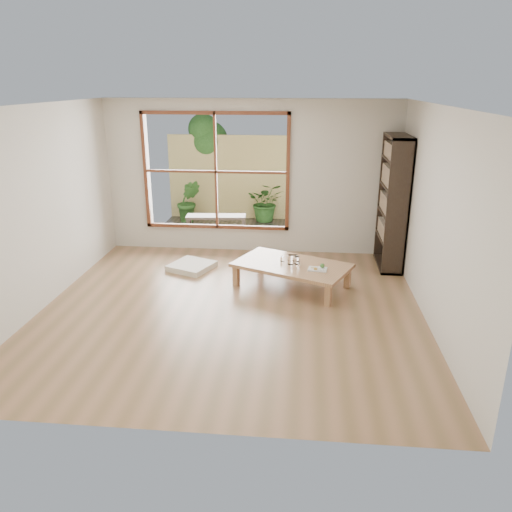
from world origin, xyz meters
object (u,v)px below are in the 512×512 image
at_px(food_tray, 318,268).
at_px(garden_bench, 216,218).
at_px(bookshelf, 393,203).
at_px(low_table, 292,266).

height_order(food_tray, garden_bench, food_tray).
bearing_deg(garden_bench, bookshelf, -29.99).
xyz_separation_m(low_table, garden_bench, (-1.55, 2.48, 0.02)).
relative_size(food_tray, garden_bench, 0.24).
height_order(low_table, garden_bench, garden_bench).
bearing_deg(food_tray, low_table, 158.91).
relative_size(low_table, food_tray, 6.58).
bearing_deg(garden_bench, food_tray, -59.33).
relative_size(bookshelf, food_tray, 7.49).
distance_m(low_table, bookshelf, 2.00).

